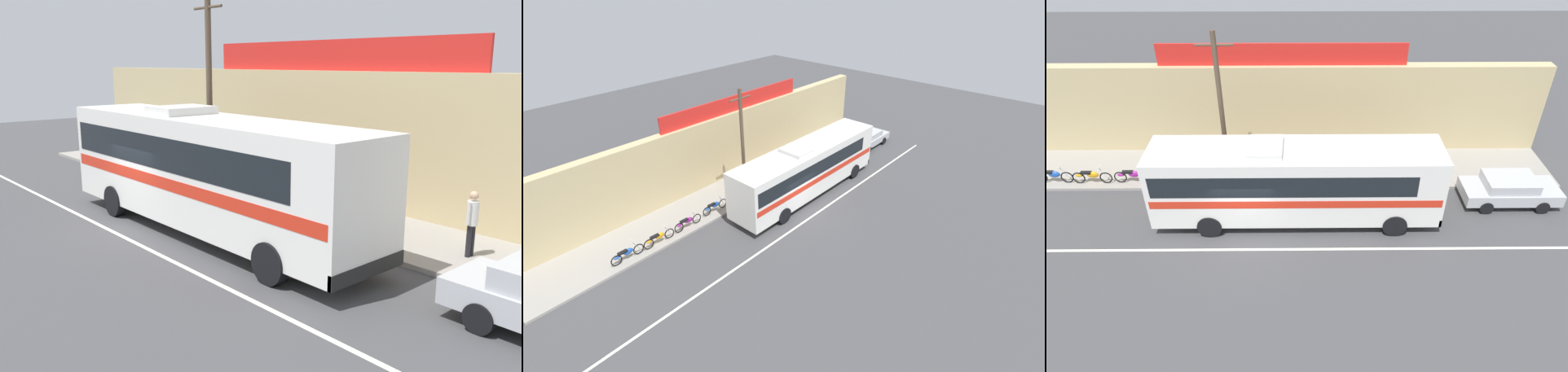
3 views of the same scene
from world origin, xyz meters
TOP-DOWN VIEW (x-y plane):
  - ground_plane at (0.00, 0.00)m, footprint 70.00×70.00m
  - sidewalk_slab at (0.00, 5.20)m, footprint 30.00×3.60m
  - storefront_facade at (0.00, 7.35)m, footprint 30.00×0.70m
  - storefront_billboard at (1.45, 7.35)m, footprint 12.34×0.12m
  - road_center_stripe at (0.00, -0.80)m, footprint 30.00×0.14m
  - intercity_bus at (2.07, 1.30)m, footprint 12.25×2.67m
  - utility_pole at (-1.17, 3.90)m, footprint 1.60×0.22m
  - motorcycle_orange at (-3.71, 4.06)m, footprint 1.91×0.56m
  - motorcycle_red at (-7.88, 3.87)m, footprint 1.95×0.56m
  - motorcycle_purple at (-5.89, 3.91)m, footprint 1.90×0.56m
  - motorcycle_blue at (-9.77, 3.92)m, footprint 1.89×0.56m
  - pedestrian_by_curb at (8.63, 5.05)m, footprint 0.30×0.48m

SIDE VIEW (x-z plane):
  - ground_plane at x=0.00m, z-range 0.00..0.00m
  - road_center_stripe at x=0.00m, z-range 0.00..0.01m
  - sidewalk_slab at x=0.00m, z-range 0.00..0.14m
  - motorcycle_orange at x=-3.71m, z-range 0.09..1.04m
  - motorcycle_red at x=-7.88m, z-range 0.09..1.04m
  - motorcycle_purple at x=-5.89m, z-range 0.09..1.04m
  - motorcycle_blue at x=-9.77m, z-range 0.09..1.04m
  - pedestrian_by_curb at x=8.63m, z-range 0.29..2.03m
  - intercity_bus at x=2.07m, z-range 0.18..3.96m
  - storefront_facade at x=0.00m, z-range 0.00..4.80m
  - utility_pole at x=-1.17m, z-range 0.27..7.72m
  - storefront_billboard at x=1.45m, z-range 4.80..5.90m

